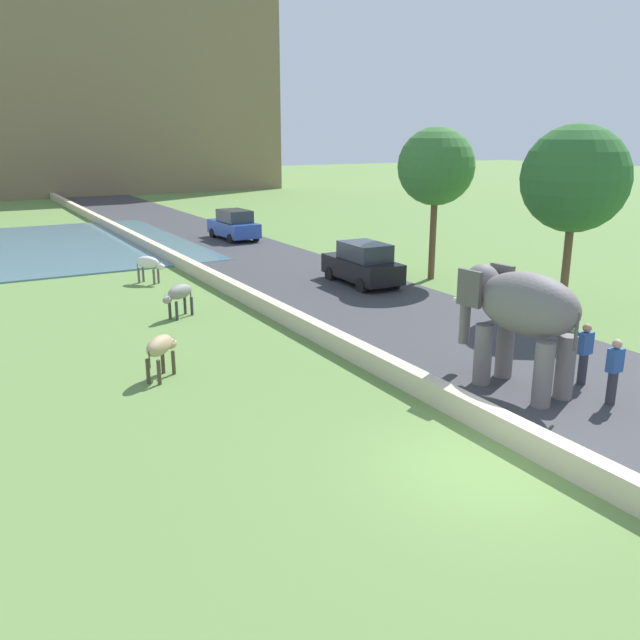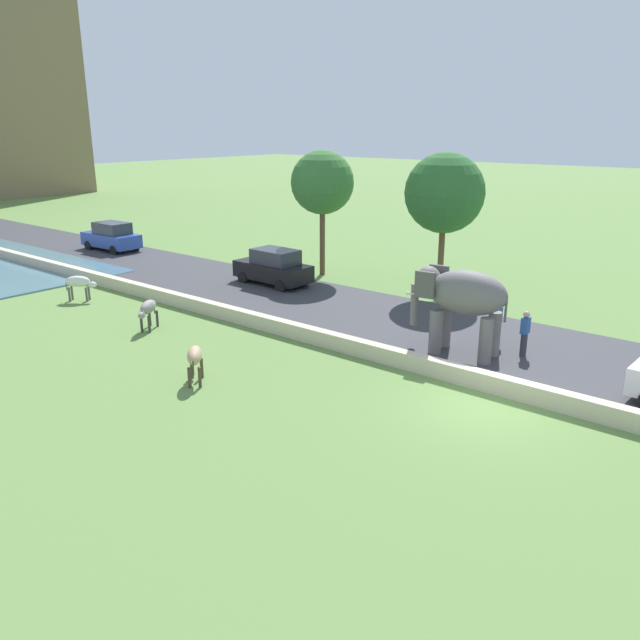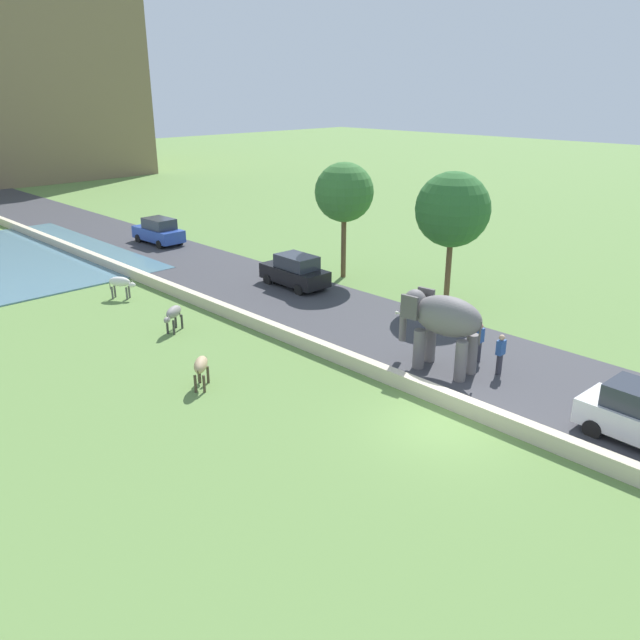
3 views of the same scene
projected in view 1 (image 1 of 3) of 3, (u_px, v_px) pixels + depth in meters
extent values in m
plane|color=#608442|center=(482.00, 467.00, 12.53)|extent=(220.00, 220.00, 0.00)
cube|color=#38383D|center=(268.00, 265.00, 31.62)|extent=(7.00, 120.00, 0.06)
cube|color=beige|center=(208.00, 275.00, 28.07)|extent=(0.40, 110.00, 0.56)
ellipsoid|color=slate|center=(528.00, 304.00, 15.51)|extent=(1.69, 2.84, 1.50)
cylinder|color=slate|center=(483.00, 355.00, 16.35)|extent=(0.44, 0.44, 1.60)
cylinder|color=slate|center=(505.00, 349.00, 16.82)|extent=(0.44, 0.44, 1.60)
cylinder|color=slate|center=(543.00, 376.00, 14.98)|extent=(0.44, 0.44, 1.60)
cylinder|color=slate|center=(565.00, 368.00, 15.46)|extent=(0.44, 0.44, 1.60)
ellipsoid|color=slate|center=(482.00, 285.00, 16.56)|extent=(1.09, 1.00, 1.10)
cube|color=#504C4C|center=(470.00, 288.00, 16.11)|extent=(0.20, 0.71, 0.90)
cube|color=#504C4C|center=(502.00, 282.00, 16.79)|extent=(0.20, 0.71, 0.90)
cylinder|color=slate|center=(465.00, 315.00, 17.17)|extent=(0.28, 0.28, 1.50)
cone|color=silver|center=(462.00, 300.00, 16.87)|extent=(0.18, 0.57, 0.17)
cone|color=silver|center=(474.00, 298.00, 17.12)|extent=(0.18, 0.57, 0.17)
cylinder|color=#504C4C|center=(576.00, 331.00, 14.58)|extent=(0.08, 0.08, 0.90)
cylinder|color=#33333D|center=(582.00, 370.00, 16.43)|extent=(0.22, 0.22, 0.85)
cube|color=#2D569E|center=(585.00, 343.00, 16.24)|extent=(0.36, 0.22, 0.56)
sphere|color=tan|center=(587.00, 328.00, 16.13)|extent=(0.22, 0.22, 0.22)
cylinder|color=#33333D|center=(612.00, 389.00, 15.21)|extent=(0.22, 0.22, 0.85)
cube|color=#2D569E|center=(615.00, 360.00, 15.02)|extent=(0.36, 0.22, 0.56)
sphere|color=tan|center=(617.00, 344.00, 14.91)|extent=(0.22, 0.22, 0.22)
cube|color=#2D4CA8|center=(234.00, 228.00, 38.91)|extent=(1.84, 4.06, 0.80)
cube|color=#2D333D|center=(235.00, 216.00, 38.55)|extent=(1.52, 2.25, 0.70)
cylinder|color=black|center=(213.00, 233.00, 39.68)|extent=(0.20, 0.61, 0.60)
cylinder|color=black|center=(237.00, 231.00, 40.50)|extent=(0.20, 0.61, 0.60)
cylinder|color=black|center=(230.00, 239.00, 37.55)|extent=(0.20, 0.61, 0.60)
cylinder|color=black|center=(256.00, 237.00, 38.37)|extent=(0.20, 0.61, 0.60)
cube|color=black|center=(362.00, 268.00, 27.37)|extent=(1.83, 4.05, 0.80)
cube|color=#2D333D|center=(365.00, 251.00, 27.00)|extent=(1.52, 2.25, 0.70)
cylinder|color=black|center=(330.00, 274.00, 28.22)|extent=(0.20, 0.61, 0.60)
cylinder|color=black|center=(362.00, 271.00, 28.95)|extent=(0.20, 0.61, 0.60)
cylinder|color=black|center=(361.00, 286.00, 26.01)|extent=(0.20, 0.61, 0.60)
cylinder|color=black|center=(395.00, 282.00, 26.74)|extent=(0.20, 0.61, 0.60)
ellipsoid|color=silver|center=(148.00, 262.00, 27.65)|extent=(1.03, 1.14, 0.50)
cylinder|color=#595753|center=(158.00, 276.00, 27.80)|extent=(0.10, 0.10, 0.65)
cylinder|color=#595753|center=(154.00, 277.00, 27.53)|extent=(0.10, 0.10, 0.65)
cylinder|color=#595753|center=(143.00, 274.00, 28.08)|extent=(0.10, 0.10, 0.65)
cylinder|color=#595753|center=(139.00, 276.00, 27.81)|extent=(0.10, 0.10, 0.65)
ellipsoid|color=silver|center=(160.00, 267.00, 27.46)|extent=(0.44, 0.46, 0.26)
cone|color=beige|center=(161.00, 262.00, 27.49)|extent=(0.04, 0.04, 0.12)
cone|color=beige|center=(159.00, 263.00, 27.33)|extent=(0.04, 0.04, 0.12)
cylinder|color=#595753|center=(137.00, 266.00, 27.90)|extent=(0.04, 0.04, 0.45)
ellipsoid|color=gray|center=(180.00, 292.00, 22.50)|extent=(1.17, 0.94, 0.50)
cylinder|color=#373533|center=(177.00, 311.00, 22.26)|extent=(0.10, 0.10, 0.65)
cylinder|color=#373533|center=(170.00, 310.00, 22.41)|extent=(0.10, 0.10, 0.65)
cylinder|color=#373533|center=(192.00, 306.00, 22.90)|extent=(0.10, 0.10, 0.65)
cylinder|color=#373533|center=(185.00, 305.00, 23.05)|extent=(0.10, 0.10, 0.65)
ellipsoid|color=gray|center=(167.00, 300.00, 22.01)|extent=(0.47, 0.41, 0.26)
cone|color=beige|center=(169.00, 295.00, 21.92)|extent=(0.04, 0.04, 0.12)
cone|color=beige|center=(165.00, 295.00, 22.01)|extent=(0.04, 0.04, 0.12)
cylinder|color=#373533|center=(191.00, 294.00, 23.00)|extent=(0.04, 0.04, 0.45)
ellipsoid|color=tan|center=(159.00, 346.00, 16.79)|extent=(1.09, 1.09, 0.50)
cylinder|color=#493D2C|center=(163.00, 361.00, 17.35)|extent=(0.10, 0.10, 0.65)
cylinder|color=#493D2C|center=(173.00, 362.00, 17.27)|extent=(0.10, 0.10, 0.65)
cylinder|color=#493D2C|center=(148.00, 371.00, 16.63)|extent=(0.10, 0.10, 0.65)
cylinder|color=#493D2C|center=(159.00, 372.00, 16.55)|extent=(0.10, 0.10, 0.65)
ellipsoid|color=tan|center=(172.00, 344.00, 17.42)|extent=(0.45, 0.45, 0.26)
cone|color=beige|center=(168.00, 337.00, 17.40)|extent=(0.04, 0.04, 0.12)
cone|color=beige|center=(174.00, 338.00, 17.35)|extent=(0.04, 0.04, 0.12)
cylinder|color=#493D2C|center=(149.00, 360.00, 16.35)|extent=(0.04, 0.04, 0.45)
cylinder|color=brown|center=(433.00, 237.00, 28.23)|extent=(0.28, 0.28, 3.65)
sphere|color=#387033|center=(436.00, 166.00, 27.42)|extent=(3.22, 3.22, 3.22)
cylinder|color=brown|center=(566.00, 265.00, 22.99)|extent=(0.28, 0.28, 3.38)
sphere|color=#2D662D|center=(575.00, 179.00, 22.18)|extent=(3.61, 3.61, 3.61)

